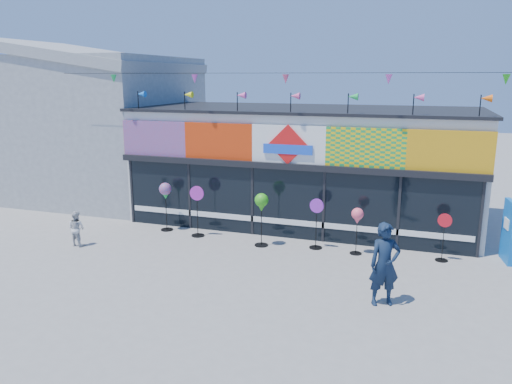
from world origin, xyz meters
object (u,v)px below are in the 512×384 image
at_px(spinner_0, 165,192).
at_px(child, 76,228).
at_px(spinner_4, 357,217).
at_px(spinner_1, 197,210).
at_px(blue_sign, 509,231).
at_px(spinner_2, 261,204).
at_px(spinner_5, 444,236).
at_px(spinner_3, 316,222).
at_px(adult_man, 385,264).

distance_m(spinner_0, child, 3.10).
height_order(spinner_4, child, spinner_4).
bearing_deg(spinner_1, spinner_4, -0.73).
relative_size(spinner_1, child, 1.53).
distance_m(spinner_4, child, 8.68).
height_order(blue_sign, spinner_2, blue_sign).
xyz_separation_m(spinner_1, spinner_5, (7.66, 0.13, -0.15)).
distance_m(spinner_1, child, 3.82).
xyz_separation_m(blue_sign, spinner_1, (-9.41, -0.67, 0.00)).
relative_size(spinner_5, child, 1.27).
bearing_deg(blue_sign, spinner_4, -177.90).
xyz_separation_m(spinner_2, spinner_5, (5.35, 0.39, -0.61)).
height_order(spinner_0, spinner_5, spinner_0).
bearing_deg(spinner_1, spinner_3, 0.78).
distance_m(spinner_2, spinner_5, 5.40).
distance_m(spinner_2, child, 5.85).
height_order(blue_sign, spinner_1, blue_sign).
bearing_deg(spinner_2, spinner_4, 3.68).
bearing_deg(blue_sign, spinner_3, 178.56).
relative_size(spinner_3, child, 1.41).
distance_m(spinner_3, child, 7.49).
bearing_deg(child, spinner_3, -157.80).
bearing_deg(spinner_5, child, -168.52).
xyz_separation_m(spinner_1, spinner_4, (5.23, -0.07, 0.24)).
height_order(spinner_2, adult_man, adult_man).
xyz_separation_m(spinner_4, child, (-8.42, -2.01, -0.58)).
bearing_deg(spinner_3, spinner_2, -169.54).
distance_m(spinner_3, spinner_4, 1.29).
height_order(spinner_3, child, spinner_3).
height_order(spinner_2, spinner_3, spinner_2).
xyz_separation_m(spinner_0, spinner_4, (6.53, -0.32, -0.20)).
relative_size(adult_man, child, 1.76).
relative_size(spinner_3, spinner_5, 1.12).
bearing_deg(child, blue_sign, -162.02).
bearing_deg(spinner_5, spinner_2, -175.88).
xyz_separation_m(spinner_0, spinner_5, (8.96, -0.12, -0.60)).
bearing_deg(spinner_0, blue_sign, 2.24).
xyz_separation_m(spinner_2, child, (-5.50, -1.82, -0.79)).
xyz_separation_m(spinner_2, adult_man, (3.96, -3.04, -0.37)).
xyz_separation_m(blue_sign, spinner_2, (-7.10, -0.93, 0.45)).
relative_size(spinner_0, spinner_5, 1.19).
relative_size(spinner_4, spinner_5, 1.01).
distance_m(blue_sign, spinner_0, 10.72).
distance_m(spinner_1, spinner_5, 7.66).
distance_m(spinner_1, spinner_2, 2.37).
xyz_separation_m(blue_sign, spinner_5, (-1.74, -0.54, -0.15)).
bearing_deg(adult_man, spinner_4, 83.57).
distance_m(spinner_0, spinner_2, 3.64).
height_order(blue_sign, spinner_3, blue_sign).
xyz_separation_m(spinner_5, adult_man, (-1.40, -3.43, 0.24)).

